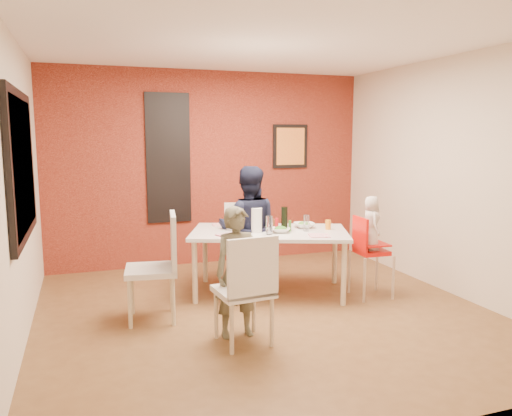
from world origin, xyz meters
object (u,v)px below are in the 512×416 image
object	(u,v)px
dining_table	(269,236)
child_far	(248,229)
chair_near	(247,285)
paper_towel_roll	(257,220)
chair_left	(161,261)
wine_bottle	(284,219)
high_chair	(368,249)
chair_far	(244,239)
child_near	(238,272)
toddler	(371,223)

from	to	relation	value
dining_table	child_far	xyz separation A→B (m)	(-0.19, 0.20, 0.06)
chair_near	paper_towel_roll	world-z (taller)	paper_towel_roll
chair_left	paper_towel_roll	distance (m)	1.24
wine_bottle	paper_towel_roll	xyz separation A→B (m)	(-0.32, 0.04, -0.00)
high_chair	chair_far	bearing A→B (deg)	53.38
high_chair	chair_near	bearing A→B (deg)	118.53
chair_far	chair_left	bearing A→B (deg)	-128.47
chair_near	chair_left	xyz separation A→B (m)	(-0.60, 0.90, 0.04)
chair_far	paper_towel_roll	distance (m)	0.57
dining_table	child_near	world-z (taller)	child_near
dining_table	wine_bottle	size ratio (longest dim) A/B	7.13
chair_near	toddler	distance (m)	1.93
child_far	toddler	bearing A→B (deg)	169.52
chair_left	child_far	xyz separation A→B (m)	(1.12, 0.63, 0.14)
chair_near	paper_towel_roll	bearing A→B (deg)	-118.18
child_far	chair_far	bearing A→B (deg)	-75.24
dining_table	paper_towel_roll	size ratio (longest dim) A/B	7.29
chair_far	child_near	distance (m)	1.62
chair_far	chair_left	distance (m)	1.44
dining_table	paper_towel_roll	distance (m)	0.26
child_near	wine_bottle	bearing A→B (deg)	47.00
dining_table	paper_towel_roll	world-z (taller)	paper_towel_roll
toddler	wine_bottle	xyz separation A→B (m)	(-0.86, 0.43, 0.03)
chair_far	child_near	size ratio (longest dim) A/B	0.83
child_far	paper_towel_roll	world-z (taller)	child_far
child_near	toddler	bearing A→B (deg)	16.18
child_far	toddler	world-z (taller)	child_far
chair_far	chair_left	size ratio (longest dim) A/B	0.93
chair_near	paper_towel_roll	xyz separation A→B (m)	(0.54, 1.30, 0.32)
chair_near	dining_table	bearing A→B (deg)	-123.63
high_chair	child_far	world-z (taller)	child_far
chair_left	child_near	xyz separation A→B (m)	(0.59, -0.65, 0.00)
chair_near	child_far	size ratio (longest dim) A/B	0.67
chair_far	high_chair	distance (m)	1.50
chair_left	high_chair	xyz separation A→B (m)	(2.30, -0.07, -0.04)
high_chair	paper_towel_roll	distance (m)	1.29
chair_far	child_far	bearing A→B (deg)	-81.07
high_chair	child_far	distance (m)	1.39
paper_towel_roll	chair_left	bearing A→B (deg)	-160.44
dining_table	child_far	distance (m)	0.28
chair_left	paper_towel_roll	xyz separation A→B (m)	(1.14, 0.40, 0.28)
chair_far	chair_near	bearing A→B (deg)	-93.01
child_near	wine_bottle	distance (m)	1.36
paper_towel_roll	toddler	bearing A→B (deg)	-21.75
high_chair	toddler	bearing A→B (deg)	-92.18
chair_left	toddler	xyz separation A→B (m)	(2.32, -0.07, 0.25)
chair_far	child_far	distance (m)	0.30
chair_left	toddler	world-z (taller)	toddler
chair_left	wine_bottle	world-z (taller)	chair_left
chair_left	dining_table	bearing A→B (deg)	116.39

